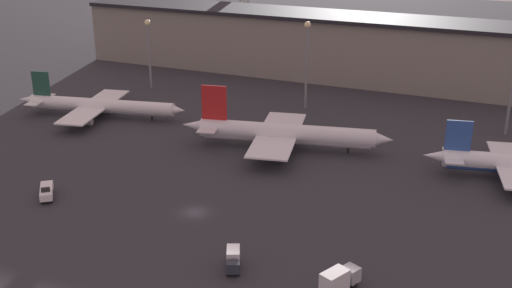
% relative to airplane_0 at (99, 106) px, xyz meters
% --- Properties ---
extents(ground, '(600.00, 600.00, 0.00)m').
position_rel_airplane_0_xyz_m(ground, '(50.03, -39.58, -3.14)').
color(ground, '#2D2D33').
extents(terminal_building, '(181.07, 21.04, 20.74)m').
position_rel_airplane_0_xyz_m(terminal_building, '(50.03, 63.03, 7.29)').
color(terminal_building, gray).
rests_on(terminal_building, ground).
extents(airplane_0, '(47.12, 31.72, 11.77)m').
position_rel_airplane_0_xyz_m(airplane_0, '(0.00, 0.00, 0.00)').
color(airplane_0, white).
rests_on(airplane_0, ground).
extents(airplane_1, '(49.55, 32.61, 14.54)m').
position_rel_airplane_0_xyz_m(airplane_1, '(54.02, -2.54, 0.70)').
color(airplane_1, silver).
rests_on(airplane_1, ground).
extents(service_vehicle_1, '(5.19, 7.37, 3.85)m').
position_rel_airplane_0_xyz_m(service_vehicle_1, '(82.27, -54.00, -1.04)').
color(service_vehicle_1, '#9EA3A8').
rests_on(service_vehicle_1, ground).
extents(service_vehicle_2, '(4.19, 5.99, 3.05)m').
position_rel_airplane_0_xyz_m(service_vehicle_2, '(64.93, -54.38, -1.43)').
color(service_vehicle_2, '#282D38').
rests_on(service_vehicle_2, ground).
extents(service_vehicle_3, '(6.21, 7.02, 2.93)m').
position_rel_airplane_0_xyz_m(service_vehicle_3, '(20.17, -45.44, -1.75)').
color(service_vehicle_3, white).
rests_on(service_vehicle_3, ground).
extents(lamp_post_0, '(1.80, 1.80, 21.47)m').
position_rel_airplane_0_xyz_m(lamp_post_0, '(-1.62, 28.59, 10.79)').
color(lamp_post_0, slate).
rests_on(lamp_post_0, ground).
extents(lamp_post_1, '(1.80, 1.80, 24.49)m').
position_rel_airplane_0_xyz_m(lamp_post_1, '(48.58, 28.59, 12.48)').
color(lamp_post_1, slate).
rests_on(lamp_post_1, ground).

